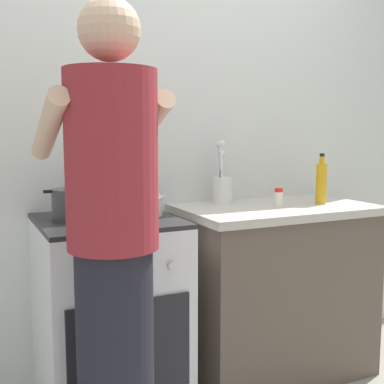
{
  "coord_description": "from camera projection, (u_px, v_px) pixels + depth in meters",
  "views": [
    {
      "loc": [
        -0.94,
        -1.98,
        1.29
      ],
      "look_at": [
        0.05,
        0.12,
        1.0
      ],
      "focal_mm": 46.86,
      "sensor_mm": 36.0,
      "label": 1
    }
  ],
  "objects": [
    {
      "name": "oil_bottle",
      "position": [
        321.0,
        183.0,
        2.63
      ],
      "size": [
        0.06,
        0.06,
        0.27
      ],
      "color": "gold",
      "rests_on": "countertop"
    },
    {
      "name": "person",
      "position": [
        113.0,
        260.0,
        1.66
      ],
      "size": [
        0.41,
        0.5,
        1.7
      ],
      "color": "black",
      "rests_on": "ground"
    },
    {
      "name": "mixing_bowl",
      "position": [
        136.0,
        204.0,
        2.28
      ],
      "size": [
        0.26,
        0.26,
        0.09
      ],
      "color": "#B7B7BC",
      "rests_on": "stove_range"
    },
    {
      "name": "utensil_crock",
      "position": [
        222.0,
        186.0,
        2.64
      ],
      "size": [
        0.1,
        0.1,
        0.34
      ],
      "color": "silver",
      "rests_on": "countertop"
    },
    {
      "name": "countertop",
      "position": [
        275.0,
        289.0,
        2.64
      ],
      "size": [
        1.0,
        0.6,
        0.9
      ],
      "color": "brown",
      "rests_on": "ground"
    },
    {
      "name": "spice_bottle",
      "position": [
        279.0,
        198.0,
        2.55
      ],
      "size": [
        0.04,
        0.04,
        0.09
      ],
      "color": "silver",
      "rests_on": "countertop"
    },
    {
      "name": "back_wall",
      "position": [
        187.0,
        137.0,
        2.71
      ],
      "size": [
        3.2,
        0.1,
        2.5
      ],
      "color": "silver",
      "rests_on": "ground"
    },
    {
      "name": "pot",
      "position": [
        73.0,
        204.0,
        2.18
      ],
      "size": [
        0.25,
        0.18,
        0.13
      ],
      "color": "#38383D",
      "rests_on": "stove_range"
    },
    {
      "name": "stove_range",
      "position": [
        109.0,
        317.0,
        2.26
      ],
      "size": [
        0.6,
        0.62,
        0.9
      ],
      "color": "silver",
      "rests_on": "ground"
    }
  ]
}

